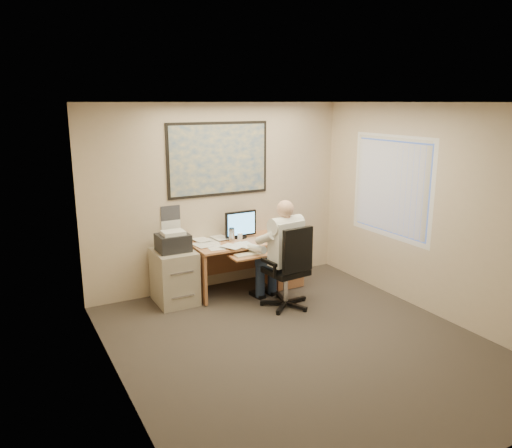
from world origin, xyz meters
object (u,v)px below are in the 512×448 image
office_chair (287,284)px  person (285,254)px  desk (264,256)px  filing_cabinet (174,272)px

office_chair → person: person is taller
office_chair → person: (0.01, 0.08, 0.40)m
desk → office_chair: 0.92m
filing_cabinet → person: size_ratio=0.70×
person → filing_cabinet: bearing=138.6°
filing_cabinet → person: (1.27, -0.81, 0.29)m
person → office_chair: bearing=-102.3°
filing_cabinet → office_chair: (1.27, -0.90, -0.10)m
filing_cabinet → desk: bearing=0.4°
desk → office_chair: desk is taller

